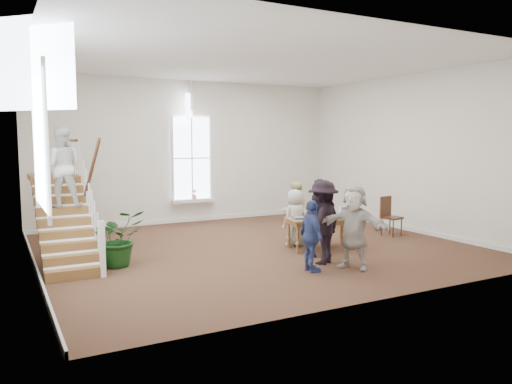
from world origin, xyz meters
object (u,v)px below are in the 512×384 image
woman_cluster_c (354,227)px  side_chair (389,213)px  woman_cluster_a (311,236)px  woman_cluster_b (323,222)px  library_table (322,221)px  police_officer (321,218)px  floor_plant (118,238)px  person_yellow (295,211)px  elderly_woman (295,218)px

woman_cluster_c → side_chair: 3.97m
woman_cluster_a → woman_cluster_b: size_ratio=0.81×
library_table → police_officer: (-0.46, -0.64, 0.20)m
woman_cluster_b → floor_plant: woman_cluster_b is taller
floor_plant → woman_cluster_c: bearing=-30.2°
woman_cluster_a → woman_cluster_b: 0.77m
police_officer → floor_plant: (-4.26, 1.26, -0.29)m
library_table → floor_plant: (-4.72, 0.62, -0.09)m
woman_cluster_c → side_chair: woman_cluster_c is taller
person_yellow → woman_cluster_b: size_ratio=0.88×
person_yellow → woman_cluster_a: 3.06m
woman_cluster_c → woman_cluster_b: bearing=176.8°
woman_cluster_b → floor_plant: 4.32m
elderly_woman → woman_cluster_c: (-0.14, -2.45, 0.16)m
woman_cluster_c → side_chair: size_ratio=1.61×
woman_cluster_a → woman_cluster_c: size_ratio=0.83×
woman_cluster_c → floor_plant: 4.89m
side_chair → library_table: bearing=-179.7°
woman_cluster_c → woman_cluster_a: bearing=-130.5°
side_chair → person_yellow: bearing=156.9°
person_yellow → floor_plant: (-4.66, -0.49, -0.19)m
woman_cluster_a → woman_cluster_c: woman_cluster_c is taller
woman_cluster_c → floor_plant: (-4.22, 2.45, -0.27)m
side_chair → police_officer: bearing=-170.6°
floor_plant → woman_cluster_b: bearing=-24.7°
elderly_woman → woman_cluster_b: 1.86m
woman_cluster_a → woman_cluster_c: (0.90, -0.20, 0.14)m
police_officer → woman_cluster_a: police_officer is taller
library_table → police_officer: size_ratio=1.00×
woman_cluster_c → side_chair: bearing=99.1°
library_table → person_yellow: person_yellow is taller
woman_cluster_b → floor_plant: bearing=-51.2°
library_table → police_officer: bearing=-114.5°
elderly_woman → person_yellow: 0.59m
woman_cluster_b → library_table: bearing=-150.8°
woman_cluster_a → library_table: bearing=-32.7°
woman_cluster_b → woman_cluster_c: bearing=88.3°
elderly_woman → side_chair: elderly_woman is taller
woman_cluster_b → side_chair: size_ratio=1.65×
person_yellow → side_chair: bearing=161.3°
woman_cluster_a → person_yellow: bearing=-18.0°
library_table → side_chair: size_ratio=1.63×
floor_plant → side_chair: floor_plant is taller
woman_cluster_c → elderly_woman: bearing=148.7°
library_table → woman_cluster_a: (-1.41, -1.63, 0.04)m
person_yellow → floor_plant: 4.69m
person_yellow → woman_cluster_b: bearing=65.1°
person_yellow → woman_cluster_c: size_ratio=0.90×
woman_cluster_b → woman_cluster_c: size_ratio=1.03×
woman_cluster_b → floor_plant: size_ratio=1.50×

